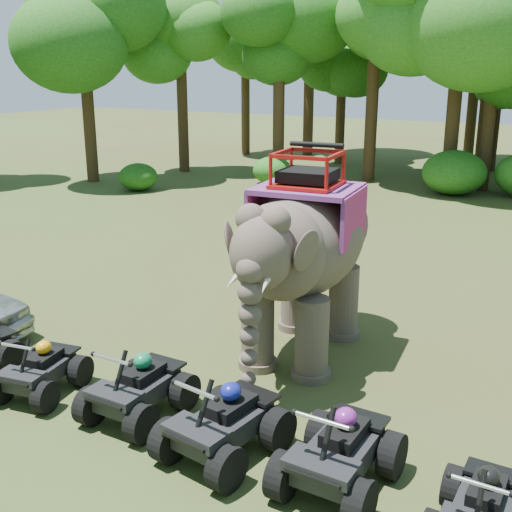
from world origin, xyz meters
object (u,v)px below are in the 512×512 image
at_px(elephant, 304,254).
at_px(atv_1, 40,363).
at_px(atv_4, 340,442).
at_px(atv_5, 484,500).
at_px(atv_3, 224,414).
at_px(atv_2, 138,380).

distance_m(elephant, atv_1, 5.17).
relative_size(atv_4, atv_5, 1.18).
height_order(atv_1, atv_3, atv_3).
relative_size(atv_1, atv_4, 0.84).
distance_m(elephant, atv_4, 4.50).
relative_size(atv_1, atv_3, 0.84).
distance_m(atv_2, atv_3, 1.81).
bearing_deg(atv_4, atv_5, -3.04).
bearing_deg(atv_5, atv_2, 178.07).
height_order(elephant, atv_4, elephant).
bearing_deg(atv_1, atv_5, -9.62).
distance_m(atv_3, atv_5, 3.63).
bearing_deg(atv_4, elephant, 123.30).
xyz_separation_m(atv_2, atv_5, (5.42, -0.30, -0.06)).
height_order(atv_2, atv_5, atv_2).
bearing_deg(atv_4, atv_2, 179.62).
distance_m(elephant, atv_2, 4.00).
distance_m(atv_1, atv_3, 3.74).
bearing_deg(atv_3, atv_2, -179.77).
relative_size(elephant, atv_2, 2.78).
height_order(elephant, atv_5, elephant).
bearing_deg(atv_3, elephant, 106.13).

